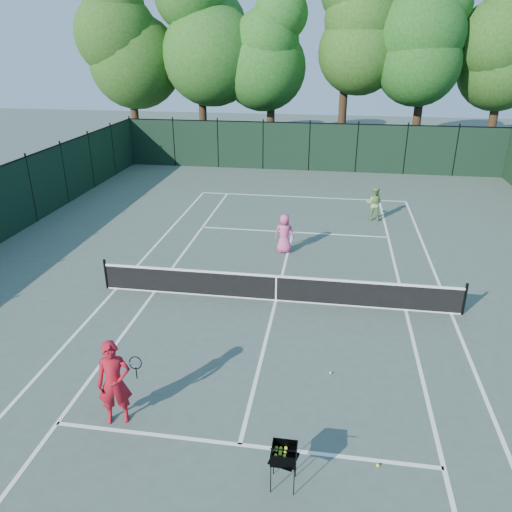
# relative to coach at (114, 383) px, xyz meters

# --- Properties ---
(ground) EXTENTS (90.00, 90.00, 0.00)m
(ground) POSITION_rel_coach_xyz_m (2.80, 6.07, -1.01)
(ground) COLOR #455449
(ground) RESTS_ON ground
(sideline_doubles_left) EXTENTS (0.10, 23.77, 0.01)m
(sideline_doubles_left) POSITION_rel_coach_xyz_m (-2.68, 6.07, -1.00)
(sideline_doubles_left) COLOR white
(sideline_doubles_left) RESTS_ON ground
(sideline_doubles_right) EXTENTS (0.10, 23.77, 0.01)m
(sideline_doubles_right) POSITION_rel_coach_xyz_m (8.29, 6.07, -1.00)
(sideline_doubles_right) COLOR white
(sideline_doubles_right) RESTS_ON ground
(sideline_singles_left) EXTENTS (0.10, 23.77, 0.01)m
(sideline_singles_left) POSITION_rel_coach_xyz_m (-1.31, 6.07, -1.00)
(sideline_singles_left) COLOR white
(sideline_singles_left) RESTS_ON ground
(sideline_singles_right) EXTENTS (0.10, 23.77, 0.01)m
(sideline_singles_right) POSITION_rel_coach_xyz_m (6.92, 6.07, -1.00)
(sideline_singles_right) COLOR white
(sideline_singles_right) RESTS_ON ground
(baseline_far) EXTENTS (10.97, 0.10, 0.01)m
(baseline_far) POSITION_rel_coach_xyz_m (2.80, 17.96, -1.00)
(baseline_far) COLOR white
(baseline_far) RESTS_ON ground
(service_line_near) EXTENTS (8.23, 0.10, 0.01)m
(service_line_near) POSITION_rel_coach_xyz_m (2.80, -0.33, -1.00)
(service_line_near) COLOR white
(service_line_near) RESTS_ON ground
(service_line_far) EXTENTS (8.23, 0.10, 0.01)m
(service_line_far) POSITION_rel_coach_xyz_m (2.80, 12.47, -1.00)
(service_line_far) COLOR white
(service_line_far) RESTS_ON ground
(center_service_line) EXTENTS (0.10, 12.80, 0.01)m
(center_service_line) POSITION_rel_coach_xyz_m (2.80, 6.07, -1.00)
(center_service_line) COLOR white
(center_service_line) RESTS_ON ground
(tennis_net) EXTENTS (11.69, 0.09, 1.06)m
(tennis_net) POSITION_rel_coach_xyz_m (2.80, 6.07, -0.53)
(tennis_net) COLOR black
(tennis_net) RESTS_ON ground
(fence_far) EXTENTS (24.00, 0.05, 3.00)m
(fence_far) POSITION_rel_coach_xyz_m (2.80, 24.07, 0.49)
(fence_far) COLOR black
(fence_far) RESTS_ON ground
(tree_0) EXTENTS (6.40, 6.40, 13.14)m
(tree_0) POSITION_rel_coach_xyz_m (-10.20, 27.57, 7.15)
(tree_0) COLOR black
(tree_0) RESTS_ON ground
(tree_1) EXTENTS (6.80, 6.80, 13.98)m
(tree_1) POSITION_rel_coach_xyz_m (-5.20, 28.07, 7.69)
(tree_1) COLOR black
(tree_1) RESTS_ON ground
(tree_2) EXTENTS (6.00, 6.00, 12.40)m
(tree_2) POSITION_rel_coach_xyz_m (-0.20, 27.87, 6.72)
(tree_2) COLOR black
(tree_2) RESTS_ON ground
(tree_3) EXTENTS (7.00, 7.00, 14.45)m
(tree_3) POSITION_rel_coach_xyz_m (4.80, 28.37, 8.00)
(tree_3) COLOR black
(tree_3) RESTS_ON ground
(tree_4) EXTENTS (6.20, 6.20, 12.97)m
(tree_4) POSITION_rel_coach_xyz_m (9.80, 27.67, 7.14)
(tree_4) COLOR black
(tree_4) RESTS_ON ground
(tree_5) EXTENTS (5.80, 5.80, 12.23)m
(tree_5) POSITION_rel_coach_xyz_m (14.80, 28.17, 6.70)
(tree_5) COLOR black
(tree_5) RESTS_ON ground
(coach) EXTENTS (0.89, 0.88, 2.01)m
(coach) POSITION_rel_coach_xyz_m (0.00, 0.00, 0.00)
(coach) COLOR #A3121F
(coach) RESTS_ON ground
(player_pink) EXTENTS (0.80, 0.55, 1.58)m
(player_pink) POSITION_rel_coach_xyz_m (2.64, 10.18, -0.22)
(player_pink) COLOR #D94C86
(player_pink) RESTS_ON ground
(player_green) EXTENTS (0.86, 0.72, 1.58)m
(player_green) POSITION_rel_coach_xyz_m (6.39, 14.76, -0.22)
(player_green) COLOR #7EA854
(player_green) RESTS_ON ground
(ball_hopper) EXTENTS (0.58, 0.58, 0.90)m
(ball_hopper) POSITION_rel_coach_xyz_m (3.80, -1.20, -0.25)
(ball_hopper) COLOR black
(ball_hopper) RESTS_ON ground
(loose_ball_near_cart) EXTENTS (0.07, 0.07, 0.07)m
(loose_ball_near_cart) POSITION_rel_coach_xyz_m (5.62, -0.48, -0.97)
(loose_ball_near_cart) COLOR #E8F532
(loose_ball_near_cart) RESTS_ON ground
(loose_ball_midcourt) EXTENTS (0.07, 0.07, 0.07)m
(loose_ball_midcourt) POSITION_rel_coach_xyz_m (4.64, 2.40, -0.97)
(loose_ball_midcourt) COLOR #CCE62F
(loose_ball_midcourt) RESTS_ON ground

